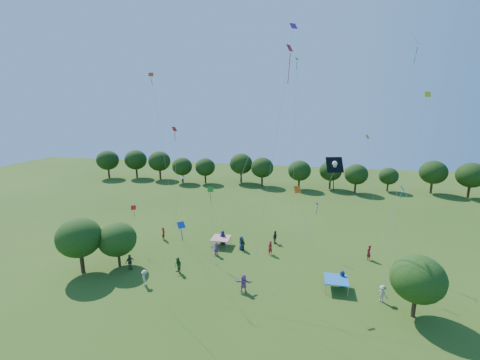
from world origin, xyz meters
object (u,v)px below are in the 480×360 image
(tent_blue, at_px, (336,280))
(red_high_kite, at_px, (276,87))
(near_tree_west, at_px, (79,238))
(near_tree_east, at_px, (418,279))
(near_tree_north, at_px, (117,239))
(pirate_kite, at_px, (333,168))
(tent_red_stripe, at_px, (221,238))

(tent_blue, bearing_deg, red_high_kite, 147.70)
(near_tree_west, bearing_deg, near_tree_east, -1.37)
(tent_blue, distance_m, red_high_kite, 19.65)
(near_tree_north, relative_size, pirate_kite, 0.40)
(near_tree_east, relative_size, tent_red_stripe, 2.47)
(near_tree_west, relative_size, tent_red_stripe, 2.72)
(near_tree_north, xyz_separation_m, tent_blue, (23.00, 0.12, -2.11))
(near_tree_west, distance_m, red_high_kite, 25.41)
(near_tree_west, relative_size, tent_blue, 2.72)
(near_tree_east, bearing_deg, near_tree_north, 174.60)
(tent_blue, bearing_deg, pirate_kite, -104.18)
(pirate_kite, bearing_deg, tent_red_stripe, 132.83)
(near_tree_north, bearing_deg, near_tree_west, -147.18)
(tent_blue, xyz_separation_m, red_high_kite, (-6.65, 4.20, 18.01))
(red_high_kite, bearing_deg, near_tree_east, -29.12)
(near_tree_north, xyz_separation_m, tent_red_stripe, (9.61, 7.30, -2.11))
(near_tree_north, bearing_deg, pirate_kite, -14.53)
(near_tree_west, bearing_deg, pirate_kite, -8.33)
(tent_blue, bearing_deg, tent_red_stripe, 151.80)
(near_tree_east, distance_m, red_high_kite, 21.28)
(near_tree_west, height_order, pirate_kite, pirate_kite)
(tent_blue, relative_size, red_high_kite, 0.10)
(near_tree_east, relative_size, red_high_kite, 0.25)
(near_tree_north, xyz_separation_m, red_high_kite, (16.35, 4.32, 15.89))
(pirate_kite, height_order, red_high_kite, red_high_kite)
(near_tree_north, height_order, tent_red_stripe, near_tree_north)
(tent_red_stripe, relative_size, tent_blue, 1.00)
(near_tree_east, bearing_deg, red_high_kite, 150.88)
(near_tree_east, bearing_deg, tent_red_stripe, 152.66)
(near_tree_west, relative_size, near_tree_east, 1.10)
(near_tree_west, xyz_separation_m, pirate_kite, (24.63, -3.61, 9.08))
(near_tree_east, xyz_separation_m, red_high_kite, (-12.69, 7.07, 15.56))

